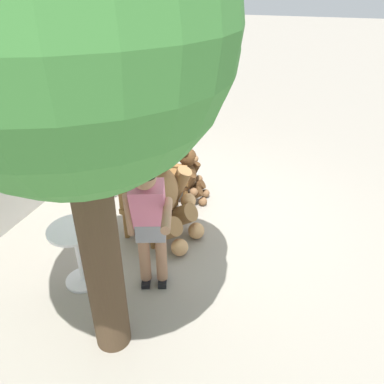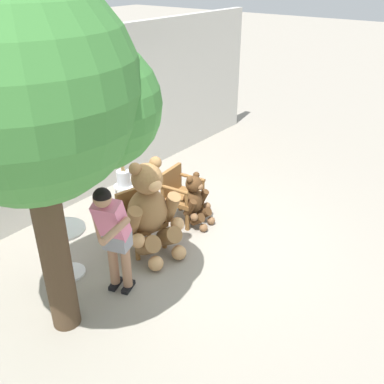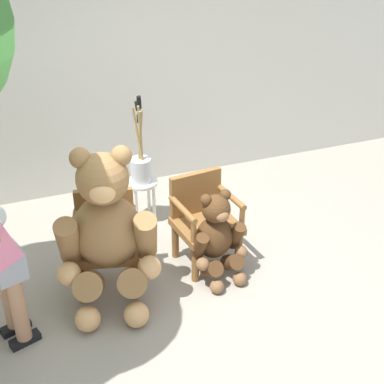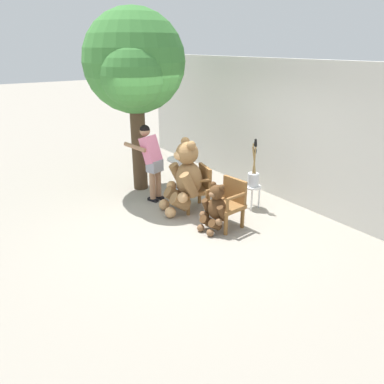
{
  "view_description": "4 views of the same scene",
  "coord_description": "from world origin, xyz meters",
  "views": [
    {
      "loc": [
        -4.13,
        -1.24,
        2.97
      ],
      "look_at": [
        -0.4,
        -0.06,
        0.68
      ],
      "focal_mm": 35.0,
      "sensor_mm": 36.0,
      "label": 1
    },
    {
      "loc": [
        -4.16,
        -3.22,
        3.69
      ],
      "look_at": [
        0.17,
        0.09,
        0.77
      ],
      "focal_mm": 40.0,
      "sensor_mm": 36.0,
      "label": 2
    },
    {
      "loc": [
        -1.16,
        -3.38,
        3.14
      ],
      "look_at": [
        0.31,
        0.43,
        0.84
      ],
      "focal_mm": 50.0,
      "sensor_mm": 36.0,
      "label": 3
    },
    {
      "loc": [
        5.09,
        -3.42,
        3.04
      ],
      "look_at": [
        -0.0,
        0.11,
        0.59
      ],
      "focal_mm": 35.0,
      "sensor_mm": 36.0,
      "label": 4
    }
  ],
  "objects": [
    {
      "name": "back_wall",
      "position": [
        0.0,
        2.4,
        1.4
      ],
      "size": [
        10.0,
        0.16,
        2.8
      ],
      "primitive_type": "cube",
      "color": "beige",
      "rests_on": "ground"
    },
    {
      "name": "teddy_bear_small",
      "position": [
        0.48,
        0.26,
        0.43
      ],
      "size": [
        0.53,
        0.52,
        0.87
      ],
      "color": "#4C3019",
      "rests_on": "ground"
    },
    {
      "name": "ground_plane",
      "position": [
        0.0,
        0.0,
        0.0
      ],
      "size": [
        60.0,
        60.0,
        0.0
      ],
      "primitive_type": "plane",
      "color": "gray"
    },
    {
      "name": "person_visitor",
      "position": [
        -1.39,
        0.06,
        0.92
      ],
      "size": [
        0.7,
        0.64,
        1.56
      ],
      "color": "black",
      "rests_on": "ground"
    },
    {
      "name": "brush_bucket",
      "position": [
        0.13,
        1.47,
        0.67
      ],
      "size": [
        0.22,
        0.22,
        0.94
      ],
      "color": "silver",
      "rests_on": "white_stool"
    },
    {
      "name": "patio_tree",
      "position": [
        -2.03,
        0.11,
        2.66
      ],
      "size": [
        2.17,
        2.07,
        3.76
      ],
      "color": "#473523",
      "rests_on": "ground"
    },
    {
      "name": "round_side_table",
      "position": [
        -1.53,
        0.85,
        0.45
      ],
      "size": [
        0.56,
        0.56,
        0.72
      ],
      "color": "silver",
      "rests_on": "ground"
    },
    {
      "name": "wooden_chair_right",
      "position": [
        0.47,
        0.55,
        0.46
      ],
      "size": [
        0.61,
        0.58,
        0.86
      ],
      "color": "brown",
      "rests_on": "ground"
    },
    {
      "name": "teddy_bear_large",
      "position": [
        -0.5,
        0.29,
        0.7
      ],
      "size": [
        0.89,
        0.9,
        1.43
      ],
      "color": "olive",
      "rests_on": "ground"
    },
    {
      "name": "wooden_chair_left",
      "position": [
        -0.46,
        0.55,
        0.46
      ],
      "size": [
        0.67,
        0.64,
        0.86
      ],
      "color": "brown",
      "rests_on": "ground"
    },
    {
      "name": "white_stool",
      "position": [
        0.13,
        1.47,
        0.36
      ],
      "size": [
        0.34,
        0.34,
        0.46
      ],
      "color": "white",
      "rests_on": "ground"
    }
  ]
}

